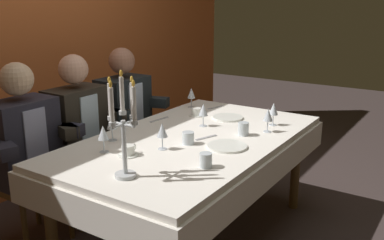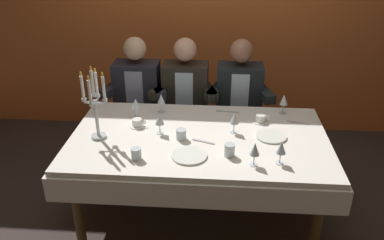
# 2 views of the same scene
# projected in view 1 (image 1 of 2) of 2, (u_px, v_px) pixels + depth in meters

# --- Properties ---
(ground_plane) EXTENTS (12.00, 12.00, 0.00)m
(ground_plane) POSITION_uv_depth(u_px,v_px,m) (192.00, 237.00, 3.05)
(ground_plane) COLOR #3B2F2D
(back_wall) EXTENTS (6.00, 0.12, 2.70)m
(back_wall) POSITION_uv_depth(u_px,v_px,m) (22.00, 32.00, 3.56)
(back_wall) COLOR #D1662F
(back_wall) RESTS_ON ground_plane
(dining_table) EXTENTS (1.94, 1.14, 0.74)m
(dining_table) POSITION_uv_depth(u_px,v_px,m) (192.00, 154.00, 2.89)
(dining_table) COLOR white
(dining_table) RESTS_ON ground_plane
(candelabra) EXTENTS (0.19, 0.19, 0.55)m
(candelabra) POSITION_uv_depth(u_px,v_px,m) (123.00, 129.00, 2.15)
(candelabra) COLOR silver
(candelabra) RESTS_ON dining_table
(dinner_plate_0) EXTENTS (0.23, 0.23, 0.01)m
(dinner_plate_0) POSITION_uv_depth(u_px,v_px,m) (228.00, 118.00, 3.29)
(dinner_plate_0) COLOR white
(dinner_plate_0) RESTS_ON dining_table
(dinner_plate_1) EXTENTS (0.25, 0.25, 0.01)m
(dinner_plate_1) POSITION_uv_depth(u_px,v_px,m) (227.00, 146.00, 2.66)
(dinner_plate_1) COLOR white
(dinner_plate_1) RESTS_ON dining_table
(wine_glass_0) EXTENTS (0.07, 0.07, 0.16)m
(wine_glass_0) POSITION_uv_depth(u_px,v_px,m) (112.00, 123.00, 2.76)
(wine_glass_0) COLOR silver
(wine_glass_0) RESTS_ON dining_table
(wine_glass_1) EXTENTS (0.07, 0.07, 0.16)m
(wine_glass_1) POSITION_uv_depth(u_px,v_px,m) (162.00, 131.00, 2.59)
(wine_glass_1) COLOR silver
(wine_glass_1) RESTS_ON dining_table
(wine_glass_2) EXTENTS (0.07, 0.07, 0.16)m
(wine_glass_2) POSITION_uv_depth(u_px,v_px,m) (273.00, 109.00, 3.09)
(wine_glass_2) COLOR silver
(wine_glass_2) RESTS_ON dining_table
(wine_glass_3) EXTENTS (0.07, 0.07, 0.16)m
(wine_glass_3) POSITION_uv_depth(u_px,v_px,m) (191.00, 94.00, 3.59)
(wine_glass_3) COLOR silver
(wine_glass_3) RESTS_ON dining_table
(wine_glass_4) EXTENTS (0.07, 0.07, 0.16)m
(wine_glass_4) POSITION_uv_depth(u_px,v_px,m) (103.00, 134.00, 2.54)
(wine_glass_4) COLOR silver
(wine_glass_4) RESTS_ON dining_table
(wine_glass_5) EXTENTS (0.07, 0.07, 0.16)m
(wine_glass_5) POSITION_uv_depth(u_px,v_px,m) (203.00, 110.00, 3.07)
(wine_glass_5) COLOR silver
(wine_glass_5) RESTS_ON dining_table
(wine_glass_6) EXTENTS (0.07, 0.07, 0.16)m
(wine_glass_6) POSITION_uv_depth(u_px,v_px,m) (268.00, 116.00, 2.93)
(wine_glass_6) COLOR silver
(wine_glass_6) RESTS_ON dining_table
(water_tumbler_0) EXTENTS (0.07, 0.07, 0.08)m
(water_tumbler_0) POSITION_uv_depth(u_px,v_px,m) (206.00, 160.00, 2.34)
(water_tumbler_0) COLOR silver
(water_tumbler_0) RESTS_ON dining_table
(water_tumbler_1) EXTENTS (0.08, 0.08, 0.08)m
(water_tumbler_1) POSITION_uv_depth(u_px,v_px,m) (188.00, 138.00, 2.71)
(water_tumbler_1) COLOR silver
(water_tumbler_1) RESTS_ON dining_table
(water_tumbler_2) EXTENTS (0.07, 0.07, 0.09)m
(water_tumbler_2) POSITION_uv_depth(u_px,v_px,m) (243.00, 129.00, 2.88)
(water_tumbler_2) COLOR silver
(water_tumbler_2) RESTS_ON dining_table
(coffee_cup_0) EXTENTS (0.13, 0.12, 0.06)m
(coffee_cup_0) POSITION_uv_depth(u_px,v_px,m) (196.00, 112.00, 3.37)
(coffee_cup_0) COLOR white
(coffee_cup_0) RESTS_ON dining_table
(coffee_cup_1) EXTENTS (0.13, 0.12, 0.06)m
(coffee_cup_1) POSITION_uv_depth(u_px,v_px,m) (128.00, 151.00, 2.52)
(coffee_cup_1) COLOR white
(coffee_cup_1) RESTS_ON dining_table
(knife_0) EXTENTS (0.19, 0.04, 0.01)m
(knife_0) POSITION_uv_depth(u_px,v_px,m) (159.00, 120.00, 3.25)
(knife_0) COLOR #B7B7BC
(knife_0) RESTS_ON dining_table
(fork_1) EXTENTS (0.17, 0.07, 0.01)m
(fork_1) POSITION_uv_depth(u_px,v_px,m) (206.00, 137.00, 2.83)
(fork_1) COLOR #B7B7BC
(fork_1) RESTS_ON dining_table
(spoon_2) EXTENTS (0.17, 0.06, 0.01)m
(spoon_2) POSITION_uv_depth(u_px,v_px,m) (216.00, 107.00, 3.61)
(spoon_2) COLOR #B7B7BC
(spoon_2) RESTS_ON dining_table
(seated_diner_0) EXTENTS (0.63, 0.48, 1.24)m
(seated_diner_0) POSITION_uv_depth(u_px,v_px,m) (23.00, 140.00, 2.81)
(seated_diner_0) COLOR brown
(seated_diner_0) RESTS_ON ground_plane
(seated_diner_1) EXTENTS (0.63, 0.48, 1.24)m
(seated_diner_1) POSITION_uv_depth(u_px,v_px,m) (77.00, 123.00, 3.18)
(seated_diner_1) COLOR brown
(seated_diner_1) RESTS_ON ground_plane
(seated_diner_2) EXTENTS (0.63, 0.48, 1.24)m
(seated_diner_2) POSITION_uv_depth(u_px,v_px,m) (123.00, 109.00, 3.58)
(seated_diner_2) COLOR brown
(seated_diner_2) RESTS_ON ground_plane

